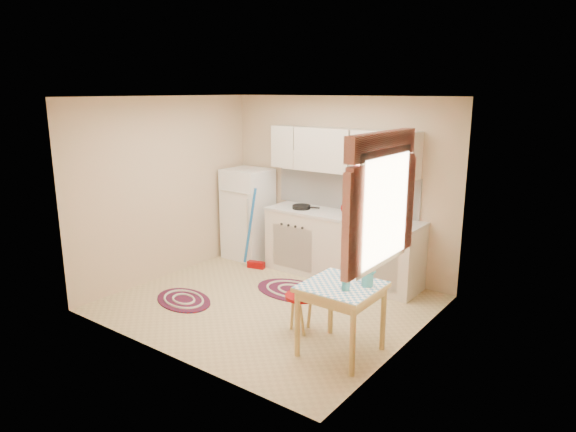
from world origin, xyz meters
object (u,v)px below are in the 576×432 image
object	(u,v)px
base_cabinets	(341,248)
stool	(301,313)
table	(341,319)
fridge	(248,214)

from	to	relation	value
base_cabinets	stool	world-z (taller)	base_cabinets
table	stool	bearing A→B (deg)	164.85
fridge	table	world-z (taller)	fridge
fridge	stool	bearing A→B (deg)	-36.94
base_cabinets	fridge	bearing A→B (deg)	-178.28
table	fridge	bearing A→B (deg)	147.05
base_cabinets	table	bearing A→B (deg)	-59.33
stool	table	bearing A→B (deg)	-15.15
fridge	table	distance (m)	3.29
base_cabinets	table	xyz separation A→B (m)	(1.09, -1.83, -0.08)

